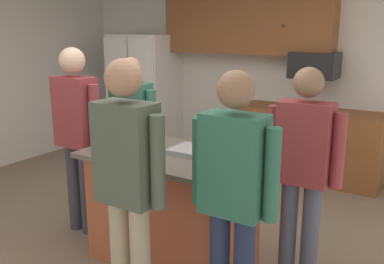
{
  "coord_description": "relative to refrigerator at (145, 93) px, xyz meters",
  "views": [
    {
      "loc": [
        2.18,
        -2.8,
        1.92
      ],
      "look_at": [
        0.3,
        0.16,
        1.05
      ],
      "focal_mm": 39.96,
      "sensor_mm": 36.0,
      "label": 1
    }
  ],
  "objects": [
    {
      "name": "tumbler_amber",
      "position": [
        1.99,
        -2.42,
        0.11
      ],
      "size": [
        0.07,
        0.07,
        0.15
      ],
      "color": "black",
      "rests_on": "kitchen_island"
    },
    {
      "name": "person_elder_center",
      "position": [
        1.25,
        -2.54,
        0.11
      ],
      "size": [
        0.57,
        0.23,
        1.74
      ],
      "rotation": [
        0.0,
        0.0,
        0.02
      ],
      "color": "#383842",
      "rests_on": "ground"
    },
    {
      "name": "cabinet_run_lower",
      "position": [
        2.6,
        0.1,
        -0.45
      ],
      "size": [
        1.8,
        0.63,
        0.9
      ],
      "color": "brown",
      "rests_on": "ground"
    },
    {
      "name": "person_guest_left",
      "position": [
        3.27,
        -2.23,
        0.05
      ],
      "size": [
        0.57,
        0.22,
        1.65
      ],
      "rotation": [
        0.0,
        0.0,
        -2.85
      ],
      "color": "#4C5166",
      "rests_on": "ground"
    },
    {
      "name": "person_guest_by_door",
      "position": [
        3.1,
        -3.02,
        0.07
      ],
      "size": [
        0.57,
        0.22,
        1.68
      ],
      "rotation": [
        0.0,
        0.0,
        2.59
      ],
      "color": "#232D4C",
      "rests_on": "ground"
    },
    {
      "name": "serving_tray",
      "position": [
        2.49,
        -2.43,
        0.06
      ],
      "size": [
        0.44,
        0.3,
        0.04
      ],
      "color": "#B7B7BC",
      "rests_on": "kitchen_island"
    },
    {
      "name": "floor",
      "position": [
        2.0,
        -2.38,
        -0.9
      ],
      "size": [
        7.04,
        7.04,
        0.0
      ],
      "primitive_type": "plane",
      "color": "#7F6B56",
      "rests_on": "ground"
    },
    {
      "name": "glass_stout_tall",
      "position": [
        2.83,
        -2.7,
        0.11
      ],
      "size": [
        0.07,
        0.07,
        0.14
      ],
      "color": "black",
      "rests_on": "kitchen_island"
    },
    {
      "name": "microwave_over_range",
      "position": [
        2.6,
        0.12,
        0.55
      ],
      "size": [
        0.56,
        0.4,
        0.32
      ],
      "primitive_type": "cube",
      "color": "black"
    },
    {
      "name": "mug_blue_stoneware",
      "position": [
        2.78,
        -2.57,
        0.09
      ],
      "size": [
        0.13,
        0.08,
        0.1
      ],
      "color": "white",
      "rests_on": "kitchen_island"
    },
    {
      "name": "cabinet_run_upper",
      "position": [
        1.6,
        0.22,
        1.02
      ],
      "size": [
        2.4,
        0.38,
        0.75
      ],
      "color": "brown"
    },
    {
      "name": "back_wall",
      "position": [
        2.0,
        0.42,
        0.4
      ],
      "size": [
        6.4,
        0.1,
        2.6
      ],
      "primitive_type": "cube",
      "color": "silver",
      "rests_on": "ground"
    },
    {
      "name": "person_guest_right",
      "position": [
        1.48,
        -2.04,
        0.04
      ],
      "size": [
        0.57,
        0.22,
        1.63
      ],
      "rotation": [
        0.0,
        0.0,
        -0.54
      ],
      "color": "#232D4C",
      "rests_on": "ground"
    },
    {
      "name": "refrigerator",
      "position": [
        0.0,
        0.0,
        0.0
      ],
      "size": [
        0.95,
        0.76,
        1.8
      ],
      "color": "white",
      "rests_on": "ground"
    },
    {
      "name": "person_host_foreground",
      "position": [
        2.49,
        -3.28,
        0.11
      ],
      "size": [
        0.57,
        0.23,
        1.74
      ],
      "rotation": [
        0.0,
        0.0,
        1.82
      ],
      "color": "tan",
      "rests_on": "ground"
    },
    {
      "name": "kitchen_island",
      "position": [
        2.3,
        -2.53,
        -0.43
      ],
      "size": [
        1.4,
        0.84,
        0.94
      ],
      "color": "#AD5638",
      "rests_on": "ground"
    }
  ]
}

